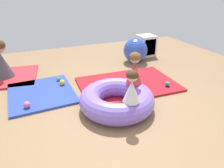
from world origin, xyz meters
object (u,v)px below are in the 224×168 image
at_px(play_ball_orange, 144,91).
at_px(play_ball_teal, 167,84).
at_px(play_ball_yellow, 92,86).
at_px(play_ball_pink, 27,105).
at_px(play_ball_blue, 7,67).
at_px(play_ball_green, 58,79).
at_px(inflatable_cushion, 117,99).
at_px(exercise_ball_large, 135,50).
at_px(play_ball_red, 108,94).
at_px(play_ball_yellow_second, 62,82).
at_px(child_in_white, 132,87).
at_px(adult_seated, 1,59).
at_px(storage_cube, 146,46).
at_px(child_in_red, 134,68).

height_order(play_ball_orange, play_ball_teal, play_ball_teal).
bearing_deg(play_ball_teal, play_ball_yellow, 160.14).
distance_m(play_ball_teal, play_ball_pink, 2.54).
height_order(play_ball_blue, play_ball_green, play_ball_blue).
bearing_deg(inflatable_cushion, exercise_ball_large, 54.27).
height_order(play_ball_yellow, play_ball_blue, play_ball_yellow).
distance_m(play_ball_red, play_ball_yellow_second, 1.02).
bearing_deg(play_ball_red, play_ball_orange, -11.59).
height_order(child_in_white, play_ball_orange, child_in_white).
xyz_separation_m(play_ball_yellow, play_ball_red, (0.15, -0.42, -0.01)).
relative_size(inflatable_cushion, play_ball_orange, 13.20).
distance_m(adult_seated, play_ball_green, 1.26).
height_order(adult_seated, play_ball_red, adult_seated).
distance_m(play_ball_yellow, play_ball_pink, 1.20).
bearing_deg(exercise_ball_large, play_ball_yellow, -144.14).
height_order(adult_seated, play_ball_yellow_second, adult_seated).
xyz_separation_m(play_ball_blue, play_ball_red, (1.69, -2.11, -0.00)).
bearing_deg(play_ball_yellow, play_ball_teal, -19.86).
xyz_separation_m(adult_seated, play_ball_green, (1.02, -0.66, -0.34)).
xyz_separation_m(play_ball_teal, play_ball_red, (-1.20, 0.07, -0.01)).
bearing_deg(play_ball_blue, storage_cube, -4.11).
bearing_deg(storage_cube, play_ball_yellow, -144.94).
xyz_separation_m(play_ball_yellow, play_ball_orange, (0.80, -0.56, -0.00)).
distance_m(play_ball_yellow_second, storage_cube, 2.76).
bearing_deg(play_ball_red, child_in_white, -85.85).
xyz_separation_m(play_ball_teal, storage_cube, (0.68, 1.92, 0.19)).
bearing_deg(play_ball_red, storage_cube, 44.54).
distance_m(play_ball_red, storage_cube, 2.65).
xyz_separation_m(child_in_white, exercise_ball_large, (1.30, 2.25, -0.26)).
bearing_deg(child_in_white, play_ball_teal, -169.91).
height_order(child_in_red, play_ball_orange, child_in_red).
distance_m(play_ball_teal, play_ball_red, 1.21).
distance_m(adult_seated, play_ball_yellow_second, 1.41).
bearing_deg(play_ball_teal, play_ball_green, 150.74).
bearing_deg(play_ball_green, play_ball_blue, 131.74).
height_order(play_ball_yellow, storage_cube, storage_cube).
relative_size(adult_seated, play_ball_orange, 8.71).
height_order(child_in_white, exercise_ball_large, child_in_white).
bearing_deg(play_ball_pink, storage_cube, 27.76).
bearing_deg(child_in_white, play_ball_orange, -154.63).
bearing_deg(play_ball_orange, child_in_white, -134.29).
distance_m(inflatable_cushion, child_in_red, 0.58).
bearing_deg(inflatable_cushion, adult_seated, 130.49).
bearing_deg(play_ball_orange, play_ball_pink, 171.44).
xyz_separation_m(play_ball_blue, storage_cube, (3.57, -0.26, 0.19)).
height_order(adult_seated, exercise_ball_large, adult_seated).
bearing_deg(adult_seated, play_ball_blue, 93.96).
relative_size(adult_seated, play_ball_red, 9.20).
bearing_deg(play_ball_red, play_ball_blue, 128.61).
xyz_separation_m(inflatable_cushion, play_ball_green, (-0.70, 1.35, -0.09)).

